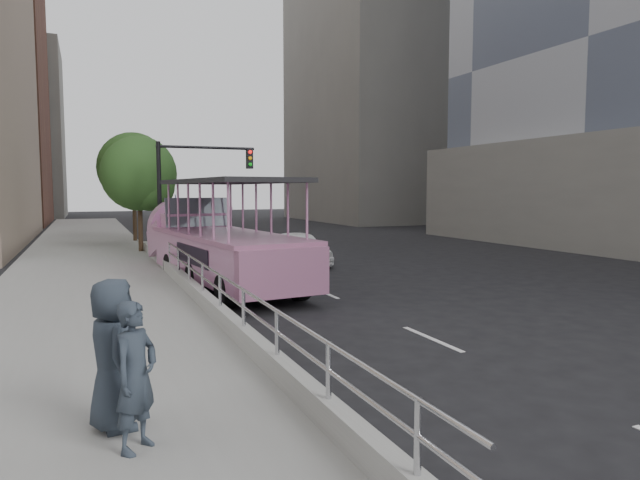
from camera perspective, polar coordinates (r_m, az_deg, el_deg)
ground at (r=13.83m, az=2.97°, el=-8.29°), size 160.00×160.00×0.00m
sidewalk at (r=22.37m, az=-22.12°, el=-3.15°), size 5.50×80.00×0.30m
kerb_wall at (r=14.66m, az=-11.62°, el=-5.70°), size 0.24×30.00×0.36m
guardrail at (r=14.55m, az=-11.66°, el=-3.14°), size 0.07×22.00×0.71m
duck_boat at (r=19.68m, az=-10.37°, el=-0.53°), size 3.76×10.84×3.53m
car at (r=24.45m, az=-2.06°, el=-0.78°), size 1.77×4.22×1.43m
pedestrian_near at (r=6.75m, az=-17.93°, el=-12.81°), size 0.71×0.72×1.68m
pedestrian_far at (r=7.39m, az=-19.99°, el=-10.68°), size 0.67×0.95×1.83m
parking_sign at (r=22.42m, az=-14.20°, el=1.50°), size 0.11×0.68×3.01m
traffic_signal at (r=24.99m, az=-13.06°, el=5.61°), size 4.20×0.32×5.20m
street_tree_near at (r=28.20m, az=-17.43°, el=6.08°), size 3.52×3.52×5.72m
street_tree_far at (r=34.21m, az=-17.99°, el=6.65°), size 3.97×3.97×6.45m
midrise_stone_a at (r=64.08m, az=8.22°, el=16.49°), size 20.00×20.00×32.00m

